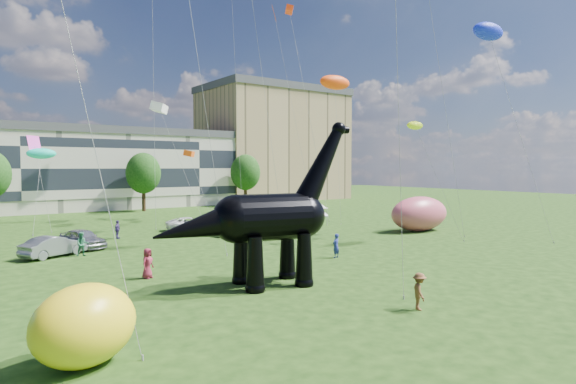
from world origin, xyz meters
TOP-DOWN VIEW (x-y plane):
  - ground at (0.00, 0.00)m, footprint 220.00×220.00m
  - terrace_row at (-8.00, 62.00)m, footprint 78.00×11.00m
  - apartment_block at (40.00, 65.00)m, footprint 28.00×18.00m
  - tree_mid_right at (8.00, 53.00)m, footprint 5.20×5.20m
  - tree_far_right at (26.00, 53.00)m, footprint 5.20×5.20m
  - dinosaur_sculpture at (-2.25, 3.65)m, footprint 12.08×4.16m
  - car_silver at (-7.64, 22.85)m, footprint 3.35×5.16m
  - car_grey at (-10.29, 20.24)m, footprint 5.05×3.64m
  - car_white at (4.37, 28.30)m, footprint 5.40×3.48m
  - car_dark at (6.36, 22.93)m, footprint 4.97×5.51m
  - gazebo_near at (18.12, 24.55)m, footprint 4.87×4.87m
  - gazebo_far at (23.49, 31.53)m, footprint 4.69×4.69m
  - inflatable_pink at (23.68, 13.55)m, footprint 7.53×4.14m
  - inflatable_yellow at (-13.22, -2.12)m, footprint 4.38×3.87m
  - visitors at (-0.79, 14.79)m, footprint 47.34×35.99m
  - kites at (6.27, 21.40)m, footprint 59.12×42.27m

SIDE VIEW (x-z plane):
  - ground at x=0.00m, z-range 0.00..0.00m
  - car_white at x=4.37m, z-range 0.00..1.38m
  - car_dark at x=6.36m, z-range 0.00..1.54m
  - car_grey at x=-10.29m, z-range 0.00..1.58m
  - car_silver at x=-7.64m, z-range 0.00..1.63m
  - visitors at x=-0.79m, z-range -0.05..1.83m
  - inflatable_yellow at x=-13.22m, z-range 0.00..2.81m
  - gazebo_near at x=18.12m, z-range 0.52..3.09m
  - inflatable_pink at x=23.68m, z-range 0.00..3.65m
  - gazebo_far at x=23.49m, z-range 0.58..3.42m
  - dinosaur_sculpture at x=-2.25m, z-range -1.20..8.63m
  - terrace_row at x=-8.00m, z-range 0.00..12.00m
  - tree_mid_right at x=8.00m, z-range 1.57..11.01m
  - tree_far_right at x=26.00m, z-range 1.57..11.01m
  - apartment_block at x=40.00m, z-range 0.00..22.00m
  - kites at x=6.27m, z-range 2.72..34.00m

